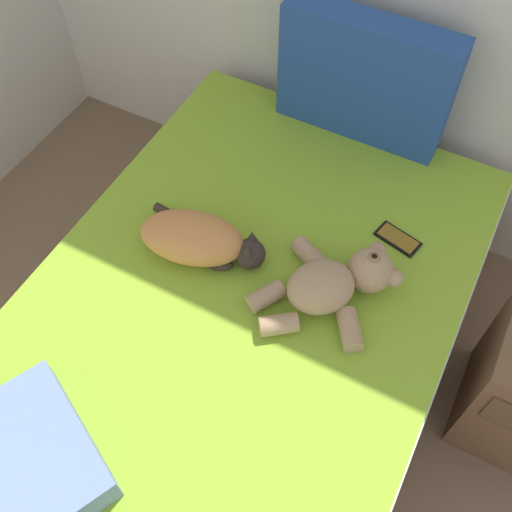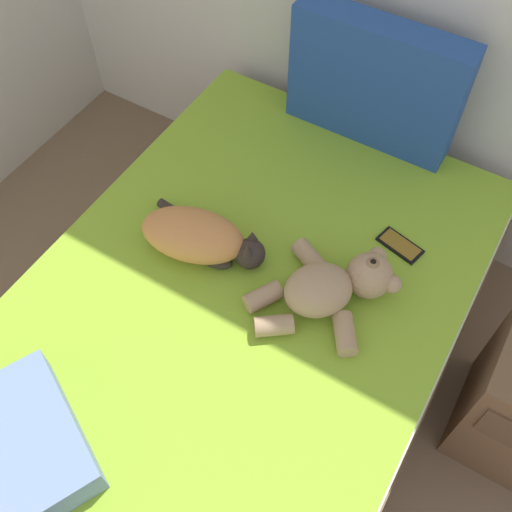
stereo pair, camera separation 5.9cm
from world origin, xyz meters
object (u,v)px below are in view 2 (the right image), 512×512
(bed, at_px, (225,360))
(throw_pillow, at_px, (23,445))
(teddy_bear, at_px, (333,287))
(patterned_cushion, at_px, (375,83))
(cell_phone, at_px, (400,245))
(cat, at_px, (199,237))

(bed, bearing_deg, throw_pillow, -110.61)
(teddy_bear, xyz_separation_m, throw_pillow, (-0.47, -0.83, -0.01))
(patterned_cushion, distance_m, cell_phone, 0.58)
(cat, height_order, throw_pillow, cat)
(patterned_cushion, bearing_deg, cat, -106.40)
(bed, height_order, cell_phone, cell_phone)
(patterned_cushion, distance_m, cat, 0.83)
(teddy_bear, bearing_deg, cat, -172.92)
(throw_pillow, bearing_deg, teddy_bear, 60.44)
(patterned_cushion, bearing_deg, cell_phone, -52.69)
(cell_phone, bearing_deg, teddy_bear, -109.78)
(teddy_bear, height_order, throw_pillow, teddy_bear)
(bed, relative_size, cell_phone, 13.05)
(teddy_bear, distance_m, throw_pillow, 0.96)
(cat, bearing_deg, bed, -42.92)
(patterned_cushion, height_order, cell_phone, patterned_cushion)
(bed, xyz_separation_m, cat, (-0.20, 0.19, 0.36))
(cell_phone, xyz_separation_m, throw_pillow, (-0.58, -1.13, 0.05))
(patterned_cushion, height_order, cat, patterned_cushion)
(cat, bearing_deg, teddy_bear, 7.08)
(bed, relative_size, throw_pillow, 5.25)
(teddy_bear, xyz_separation_m, cell_phone, (0.11, 0.29, -0.06))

